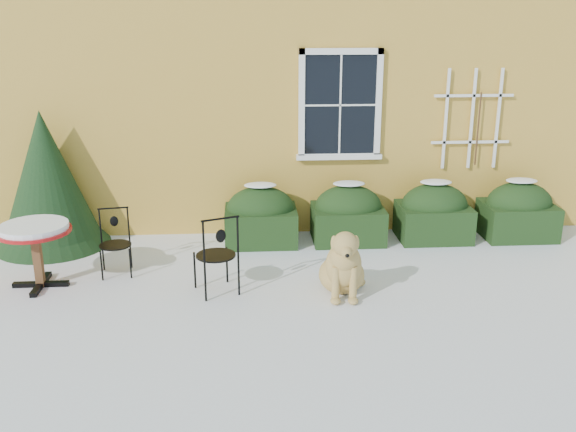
{
  "coord_description": "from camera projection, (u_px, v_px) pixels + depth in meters",
  "views": [
    {
      "loc": [
        -0.5,
        -6.46,
        3.29
      ],
      "look_at": [
        0.0,
        1.0,
        0.9
      ],
      "focal_mm": 40.0,
      "sensor_mm": 36.0,
      "label": 1
    }
  ],
  "objects": [
    {
      "name": "ground",
      "position": [
        294.0,
        320.0,
        7.18
      ],
      "size": [
        80.0,
        80.0,
        0.0
      ],
      "primitive_type": "plane",
      "color": "white",
      "rests_on": "ground"
    },
    {
      "name": "hedge_row",
      "position": [
        391.0,
        214.0,
        9.58
      ],
      "size": [
        4.95,
        0.8,
        0.91
      ],
      "color": "black",
      "rests_on": "ground"
    },
    {
      "name": "patio_chair_far",
      "position": [
        115.0,
        242.0,
        8.33
      ],
      "size": [
        0.44,
        0.43,
        0.86
      ],
      "rotation": [
        0.0,
        0.0,
        0.15
      ],
      "color": "black",
      "rests_on": "ground"
    },
    {
      "name": "dog",
      "position": [
        343.0,
        267.0,
        7.7
      ],
      "size": [
        0.62,
        0.99,
        0.89
      ],
      "rotation": [
        0.0,
        0.0,
        -0.05
      ],
      "color": "tan",
      "rests_on": "ground"
    },
    {
      "name": "bistro_table",
      "position": [
        35.0,
        235.0,
        7.83
      ],
      "size": [
        0.88,
        0.88,
        0.82
      ],
      "rotation": [
        0.0,
        0.0,
        0.43
      ],
      "color": "black",
      "rests_on": "ground"
    },
    {
      "name": "house",
      "position": [
        268.0,
        15.0,
        12.85
      ],
      "size": [
        12.4,
        8.4,
        6.4
      ],
      "color": "gold",
      "rests_on": "ground"
    },
    {
      "name": "patio_chair_near",
      "position": [
        217.0,
        254.0,
        7.71
      ],
      "size": [
        0.58,
        0.58,
        1.01
      ],
      "rotation": [
        0.0,
        0.0,
        3.51
      ],
      "color": "black",
      "rests_on": "ground"
    },
    {
      "name": "evergreen_shrub",
      "position": [
        48.0,
        192.0,
        9.25
      ],
      "size": [
        1.64,
        1.64,
        1.98
      ],
      "rotation": [
        0.0,
        0.0,
        0.31
      ],
      "color": "black",
      "rests_on": "ground"
    }
  ]
}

